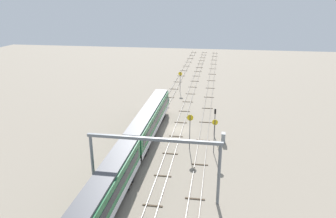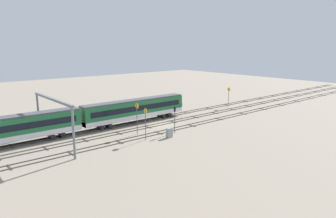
# 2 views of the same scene
# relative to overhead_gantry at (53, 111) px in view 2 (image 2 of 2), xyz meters

# --- Properties ---
(ground_plane) EXTENTS (203.82, 203.82, 0.00)m
(ground_plane) POSITION_rel_overhead_gantry_xyz_m (21.79, -0.14, -5.89)
(ground_plane) COLOR gray
(track_near_foreground) EXTENTS (187.82, 2.40, 0.16)m
(track_near_foreground) POSITION_rel_overhead_gantry_xyz_m (21.79, -4.91, -5.82)
(track_near_foreground) COLOR #59544C
(track_near_foreground) RESTS_ON ground
(track_second_near) EXTENTS (187.82, 2.40, 0.16)m
(track_second_near) POSITION_rel_overhead_gantry_xyz_m (21.79, -0.14, -5.82)
(track_second_near) COLOR #59544C
(track_second_near) RESTS_ON ground
(track_with_train) EXTENTS (187.82, 2.40, 0.16)m
(track_with_train) POSITION_rel_overhead_gantry_xyz_m (21.79, 4.64, -5.82)
(track_with_train) COLOR #59544C
(track_with_train) RESTS_ON ground
(overhead_gantry) EXTENTS (0.40, 15.77, 7.93)m
(overhead_gantry) POSITION_rel_overhead_gantry_xyz_m (0.00, 0.00, 0.00)
(overhead_gantry) COLOR slate
(overhead_gantry) RESTS_ON ground
(speed_sign_near_foreground) EXTENTS (0.14, 0.90, 5.59)m
(speed_sign_near_foreground) POSITION_rel_overhead_gantry_xyz_m (13.18, -6.79, -2.31)
(speed_sign_near_foreground) COLOR #4C4C51
(speed_sign_near_foreground) RESTS_ON ground
(speed_sign_mid_trackside) EXTENTS (0.14, 0.99, 5.19)m
(speed_sign_mid_trackside) POSITION_rel_overhead_gantry_xyz_m (47.31, 2.76, -2.46)
(speed_sign_mid_trackside) COLOR #4C4C51
(speed_sign_mid_trackside) RESTS_ON ground
(speed_sign_far_trackside) EXTENTS (0.14, 1.00, 5.81)m
(speed_sign_far_trackside) POSITION_rel_overhead_gantry_xyz_m (14.10, -2.91, -2.09)
(speed_sign_far_trackside) COLOR #4C4C51
(speed_sign_far_trackside) RESTS_ON ground
(signal_light_trackside_departure) EXTENTS (0.31, 0.32, 5.00)m
(signal_light_trackside_departure) POSITION_rel_overhead_gantry_xyz_m (19.93, -6.72, -2.64)
(signal_light_trackside_departure) COLOR #4C4C51
(signal_light_trackside_departure) RESTS_ON ground
(relay_cabinet) EXTENTS (1.12, 0.64, 1.70)m
(relay_cabinet) POSITION_rel_overhead_gantry_xyz_m (17.29, -8.28, -5.04)
(relay_cabinet) COLOR gray
(relay_cabinet) RESTS_ON ground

